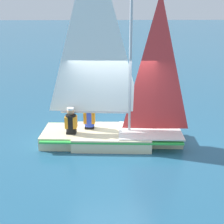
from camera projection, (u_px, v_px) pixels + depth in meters
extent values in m
plane|color=#235675|center=(112.00, 142.00, 9.52)|extent=(260.00, 260.00, 0.00)
cube|color=beige|center=(112.00, 137.00, 9.46)|extent=(2.39, 1.77, 0.38)
cube|color=beige|center=(165.00, 137.00, 9.42)|extent=(1.02, 0.95, 0.38)
cube|color=beige|center=(59.00, 136.00, 9.51)|extent=(1.05, 1.43, 0.38)
cube|color=green|center=(112.00, 133.00, 9.43)|extent=(4.16, 1.92, 0.05)
cube|color=silver|center=(150.00, 131.00, 9.37)|extent=(1.97, 1.61, 0.04)
cylinder|color=#B7B7BC|center=(131.00, 36.00, 8.53)|extent=(0.08, 0.08, 5.57)
cylinder|color=#B7B7BC|center=(95.00, 112.00, 9.23)|extent=(2.03, 0.23, 0.07)
pyramid|color=white|center=(94.00, 27.00, 8.47)|extent=(1.93, 0.20, 4.83)
pyramid|color=red|center=(158.00, 63.00, 8.74)|extent=(1.40, 0.16, 3.90)
cube|color=black|center=(42.00, 138.00, 9.54)|extent=(0.08, 0.04, 0.26)
cube|color=black|center=(90.00, 133.00, 9.67)|extent=(0.30, 0.26, 0.45)
cylinder|color=blue|center=(89.00, 118.00, 9.52)|extent=(0.32, 0.32, 0.50)
cube|color=orange|center=(89.00, 117.00, 9.52)|extent=(0.36, 0.29, 0.35)
sphere|color=brown|center=(89.00, 107.00, 9.42)|extent=(0.22, 0.22, 0.22)
cube|color=black|center=(72.00, 138.00, 9.28)|extent=(0.30, 0.26, 0.45)
cylinder|color=black|center=(71.00, 123.00, 9.13)|extent=(0.32, 0.32, 0.50)
cube|color=orange|center=(71.00, 122.00, 9.12)|extent=(0.36, 0.29, 0.35)
sphere|color=#A87A56|center=(71.00, 111.00, 9.02)|extent=(0.22, 0.22, 0.22)
cylinder|color=white|center=(70.00, 109.00, 9.00)|extent=(0.22, 0.22, 0.06)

